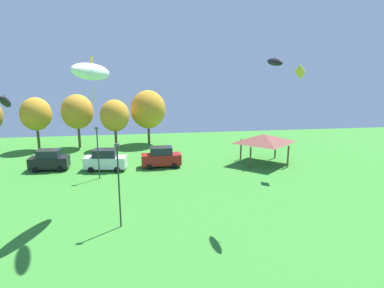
# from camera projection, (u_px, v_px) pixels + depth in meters

# --- Properties ---
(kite_flying_4) EXTENTS (0.67, 2.50, 1.57)m
(kite_flying_4) POSITION_uv_depth(u_px,v_px,m) (275.00, 62.00, 24.82)
(kite_flying_4) COLOR black
(kite_flying_6) EXTENTS (0.51, 1.50, 1.55)m
(kite_flying_6) POSITION_uv_depth(u_px,v_px,m) (300.00, 72.00, 36.14)
(kite_flying_6) COLOR yellow
(kite_flying_7) EXTENTS (1.36, 3.88, 2.65)m
(kite_flying_7) POSITION_uv_depth(u_px,v_px,m) (5.00, 102.00, 35.26)
(kite_flying_7) COLOR black
(kite_flying_8) EXTENTS (3.04, 5.89, 3.65)m
(kite_flying_8) POSITION_uv_depth(u_px,v_px,m) (92.00, 72.00, 25.65)
(kite_flying_8) COLOR white
(parked_car_leftmost) EXTENTS (4.30, 2.10, 2.37)m
(parked_car_leftmost) POSITION_uv_depth(u_px,v_px,m) (49.00, 160.00, 38.70)
(parked_car_leftmost) COLOR black
(parked_car_leftmost) RESTS_ON ground
(parked_car_second_from_left) EXTENTS (4.85, 2.43, 2.45)m
(parked_car_second_from_left) POSITION_uv_depth(u_px,v_px,m) (105.00, 160.00, 38.66)
(parked_car_second_from_left) COLOR silver
(parked_car_second_from_left) RESTS_ON ground
(parked_car_third_from_left) EXTENTS (4.60, 2.00, 2.41)m
(parked_car_third_from_left) POSITION_uv_depth(u_px,v_px,m) (161.00, 157.00, 39.86)
(parked_car_third_from_left) COLOR maroon
(parked_car_third_from_left) RESTS_ON ground
(park_pavilion) EXTENTS (5.86, 5.11, 3.60)m
(park_pavilion) POSITION_uv_depth(u_px,v_px,m) (264.00, 138.00, 40.92)
(park_pavilion) COLOR brown
(park_pavilion) RESTS_ON ground
(light_post_0) EXTENTS (0.36, 0.20, 6.38)m
(light_post_0) POSITION_uv_depth(u_px,v_px,m) (119.00, 181.00, 24.67)
(light_post_0) COLOR #2D2D33
(light_post_0) RESTS_ON ground
(light_post_1) EXTENTS (0.36, 0.20, 5.53)m
(light_post_1) POSITION_uv_depth(u_px,v_px,m) (98.00, 150.00, 35.38)
(light_post_1) COLOR #2D2D33
(light_post_1) RESTS_ON ground
(treeline_tree_1) EXTENTS (4.15, 4.15, 7.34)m
(treeline_tree_1) POSITION_uv_depth(u_px,v_px,m) (36.00, 114.00, 46.88)
(treeline_tree_1) COLOR brown
(treeline_tree_1) RESTS_ON ground
(treeline_tree_2) EXTENTS (4.42, 4.42, 7.64)m
(treeline_tree_2) POSITION_uv_depth(u_px,v_px,m) (77.00, 112.00, 48.09)
(treeline_tree_2) COLOR brown
(treeline_tree_2) RESTS_ON ground
(treeline_tree_3) EXTENTS (4.05, 4.05, 6.95)m
(treeline_tree_3) POSITION_uv_depth(u_px,v_px,m) (115.00, 116.00, 47.75)
(treeline_tree_3) COLOR brown
(treeline_tree_3) RESTS_ON ground
(treeline_tree_4) EXTENTS (5.10, 5.10, 8.02)m
(treeline_tree_4) POSITION_uv_depth(u_px,v_px,m) (148.00, 109.00, 50.29)
(treeline_tree_4) COLOR brown
(treeline_tree_4) RESTS_ON ground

